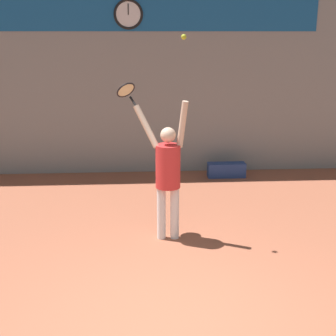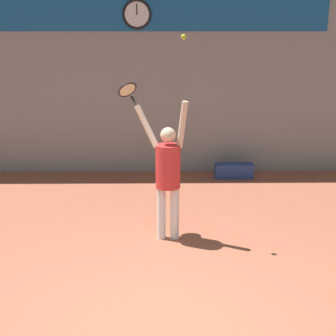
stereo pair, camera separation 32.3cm
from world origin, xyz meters
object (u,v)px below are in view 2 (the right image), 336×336
object	(u,v)px
tennis_player	(168,170)
tennis_racket	(128,91)
scoreboard_clock	(137,14)
equipment_bag	(234,171)
tennis_ball	(184,37)

from	to	relation	value
tennis_player	tennis_racket	bearing A→B (deg)	144.55
scoreboard_clock	equipment_bag	world-z (taller)	scoreboard_clock
tennis_player	equipment_bag	distance (m)	3.51
tennis_player	tennis_racket	size ratio (longest dim) A/B	5.41
tennis_racket	equipment_bag	size ratio (longest dim) A/B	0.48
scoreboard_clock	tennis_player	world-z (taller)	scoreboard_clock
tennis_ball	equipment_bag	bearing A→B (deg)	68.13
tennis_player	tennis_ball	xyz separation A→B (m)	(0.21, -0.05, 1.88)
tennis_player	tennis_ball	size ratio (longest dim) A/B	29.42
scoreboard_clock	equipment_bag	bearing A→B (deg)	-13.14
tennis_ball	equipment_bag	world-z (taller)	tennis_ball
scoreboard_clock	equipment_bag	distance (m)	3.84
scoreboard_clock	tennis_racket	world-z (taller)	scoreboard_clock
scoreboard_clock	tennis_racket	distance (m)	3.34
tennis_player	tennis_ball	bearing A→B (deg)	-13.95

